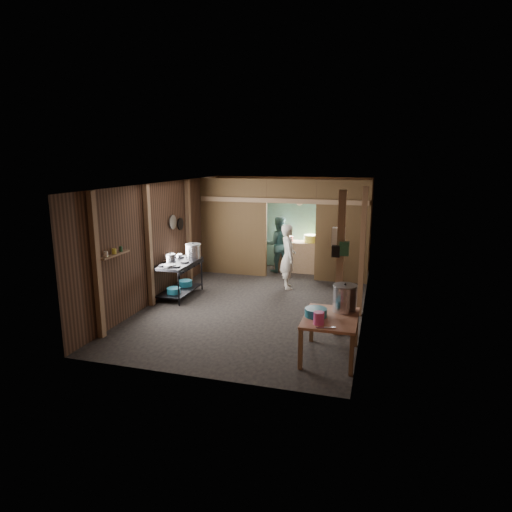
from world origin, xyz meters
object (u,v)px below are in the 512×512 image
(stock_pot, at_px, (345,299))
(prep_table, at_px, (330,337))
(yellow_tub, at_px, (311,239))
(stove_pot_large, at_px, (193,251))
(cook, at_px, (288,257))
(gas_range, at_px, (179,279))
(pink_bucket, at_px, (319,318))

(stock_pot, bearing_deg, prep_table, -118.69)
(yellow_tub, bearing_deg, stock_pot, -74.71)
(stove_pot_large, distance_m, cook, 2.28)
(gas_range, distance_m, stove_pot_large, 0.75)
(stock_pot, relative_size, cook, 0.29)
(prep_table, relative_size, cook, 0.73)
(gas_range, bearing_deg, cook, 30.74)
(stock_pot, xyz_separation_m, pink_bucket, (-0.32, -0.70, -0.12))
(gas_range, xyz_separation_m, yellow_tub, (2.54, 3.01, 0.55))
(gas_range, height_order, stove_pot_large, stove_pot_large)
(gas_range, bearing_deg, yellow_tub, 49.82)
(stove_pot_large, height_order, stock_pot, stove_pot_large)
(gas_range, relative_size, yellow_tub, 3.74)
(prep_table, xyz_separation_m, pink_bucket, (-0.14, -0.37, 0.44))
(cook, bearing_deg, gas_range, 99.19)
(gas_range, distance_m, stock_pot, 4.36)
(prep_table, height_order, pink_bucket, pink_bucket)
(pink_bucket, bearing_deg, stock_pot, 65.53)
(gas_range, relative_size, stove_pot_large, 3.79)
(prep_table, height_order, stock_pot, stock_pot)
(stock_pot, xyz_separation_m, cook, (-1.62, 3.25, -0.11))
(pink_bucket, height_order, cook, cook)
(prep_table, bearing_deg, stock_pot, 61.31)
(stove_pot_large, bearing_deg, gas_range, -110.32)
(stock_pot, height_order, pink_bucket, stock_pot)
(prep_table, height_order, yellow_tub, yellow_tub)
(gas_range, height_order, stock_pot, stock_pot)
(prep_table, xyz_separation_m, cook, (-1.45, 3.58, 0.45))
(cook, bearing_deg, prep_table, -179.53)
(prep_table, height_order, cook, cook)
(gas_range, height_order, pink_bucket, pink_bucket)
(stock_pot, relative_size, yellow_tub, 1.26)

